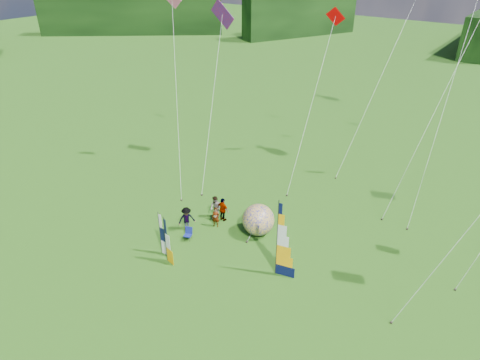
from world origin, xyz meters
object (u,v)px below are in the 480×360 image
Objects in this scene: spectator_b at (215,208)px; spectator_c at (187,219)px; spectator_a at (216,217)px; spectator_d at (223,210)px; feather_banner_main at (277,240)px; bol_inflatable at (258,220)px; kite_whale at (464,41)px; camp_chair at (188,234)px; side_banner_left at (165,240)px; side_banner_far at (160,234)px.

spectator_c is at bearing -91.82° from spectator_b.
spectator_b reaches higher than spectator_a.
spectator_c is at bearing 67.84° from spectator_d.
spectator_b is (-6.72, 2.54, -1.63)m from feather_banner_main.
bol_inflatable is 1.21× the size of spectator_d.
camp_chair is at bearing -139.05° from kite_whale.
bol_inflatable reaches higher than spectator_a.
kite_whale is (10.92, 18.53, 10.25)m from side_banner_left.
side_banner_left is 2.65m from camp_chair.
side_banner_far is 23.99m from kite_whale.
spectator_c reaches higher than spectator_a.
spectator_d is at bearing 20.26° from spectator_b.
spectator_c is at bearing 165.80° from feather_banner_main.
spectator_d is (-0.05, 0.89, 0.16)m from spectator_a.
spectator_d is (-2.93, -0.18, -0.19)m from bol_inflatable.
spectator_a is at bearing -4.74° from spectator_c.
spectator_c is 1.00× the size of spectator_d.
side_banner_left is at bearing -111.85° from spectator_a.
bol_inflatable is 18.44m from kite_whale.
side_banner_left reaches higher than spectator_c.
bol_inflatable is at bearing -136.03° from kite_whale.
camp_chair is at bearing -122.23° from spectator_a.
kite_whale reaches higher than side_banner_far.
side_banner_far is (-0.84, 0.36, -0.09)m from side_banner_left.
feather_banner_main is 6.53m from spectator_a.
bol_inflatable is at bearing 74.64° from side_banner_left.
spectator_c is 1.98× the size of camp_chair.
feather_banner_main reaches higher than side_banner_far.
side_banner_left is at bearing -23.15° from side_banner_far.
kite_whale reaches higher than camp_chair.
side_banner_far reaches higher than spectator_b.
spectator_a is at bearing -159.62° from bol_inflatable.
spectator_a reaches higher than camp_chair.
side_banner_left is at bearing -70.78° from spectator_b.
bol_inflatable is at bearing 125.72° from feather_banner_main.
kite_whale is at bearing 31.45° from spectator_a.
feather_banner_main is at bearing -55.64° from spectator_c.
spectator_a is at bearing 57.40° from camp_chair.
spectator_a is at bearing 98.61° from spectator_d.
spectator_d is at bearing 101.23° from side_banner_left.
feather_banner_main reaches higher than camp_chair.
side_banner_far reaches higher than spectator_a.
camp_chair is (-6.53, -0.65, -2.06)m from feather_banner_main.
feather_banner_main is at bearing -7.26° from spectator_b.
spectator_b is (-0.56, 5.55, -0.71)m from side_banner_left.
spectator_c is at bearing 97.32° from side_banner_far.
feather_banner_main reaches higher than spectator_a.
side_banner_left is 2.13× the size of spectator_a.
side_banner_left is 1.44× the size of bol_inflatable.
spectator_d is (0.91, 5.27, -0.59)m from side_banner_far.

